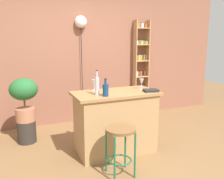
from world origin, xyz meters
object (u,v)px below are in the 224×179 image
Objects in this scene: potted_plant at (24,96)px; pendant_globe_light at (81,23)px; plant_stool at (27,131)px; bottle_spirits_clear at (97,86)px; wine_glass_left at (142,82)px; cookbook at (151,90)px; bar_stool at (120,140)px; wine_glass_center at (94,83)px; bottle_vinegar at (106,90)px; spice_shelf at (141,66)px.

pendant_globe_light is at bearing 29.86° from potted_plant.
plant_stool is 1.06× the size of bottle_spirits_clear.
wine_glass_left is at bearing 6.66° from bottle_spirits_clear.
wine_glass_left is (1.67, -0.85, 0.25)m from potted_plant.
pendant_globe_light reaches higher than cookbook.
cookbook is at bearing -31.46° from plant_stool.
bar_stool is 0.82m from bottle_spirits_clear.
wine_glass_center is 0.78× the size of cookbook.
bottle_vinegar is (0.99, -1.06, 0.83)m from plant_stool.
spice_shelf is 6.02× the size of bottle_spirits_clear.
plant_stool is at bearing 133.01° from bottle_vinegar.
wine_glass_center is at bearing -98.14° from pendant_globe_light.
bottle_spirits_clear is at bearing -135.25° from spice_shelf.
bottle_spirits_clear is (-0.08, 0.12, 0.04)m from bottle_vinegar.
spice_shelf is 1.69m from wine_glass_left.
pendant_globe_light is (1.16, 0.67, 1.19)m from potted_plant.
cookbook is at bearing 1.16° from bottle_vinegar.
potted_plant is at bearing 123.71° from bar_stool.
spice_shelf reaches higher than bottle_spirits_clear.
bar_stool is at bearing -80.51° from bottle_spirits_clear.
cookbook is at bearing 33.41° from bar_stool.
bottle_vinegar is at bearing -131.60° from spice_shelf.
spice_shelf is 2.94× the size of potted_plant.
potted_plant reaches higher than cookbook.
spice_shelf is at bearing 55.29° from bar_stool.
plant_stool is 1.67m from bottle_vinegar.
wine_glass_left reaches higher than bar_stool.
spice_shelf is 2.72m from plant_stool.
bar_stool is 1.84m from plant_stool.
potted_plant reaches higher than plant_stool.
bottle_spirits_clear is (-0.10, 0.57, 0.58)m from bar_stool.
pendant_globe_light reaches higher than plant_stool.
wine_glass_center is at bearing 78.64° from bottle_spirits_clear.
wine_glass_center is (0.97, -0.64, 0.25)m from potted_plant.
spice_shelf is at bearing 39.92° from wine_glass_center.
bar_stool is 0.97m from cookbook.
wine_glass_center reaches higher than cookbook.
spice_shelf is 5.67× the size of plant_stool.
pendant_globe_light is at bearing 81.27° from bottle_spirits_clear.
pendant_globe_light reaches higher than wine_glass_left.
plant_stool is at bearing 159.21° from cookbook.
wine_glass_left is at bearing -27.02° from potted_plant.
potted_plant is 3.37× the size of cookbook.
pendant_globe_light is (-0.51, 1.51, 0.94)m from wine_glass_left.
cookbook reaches higher than bar_stool.
spice_shelf is 8.58× the size of bottle_vinegar.
wine_glass_center reaches higher than potted_plant.
bar_stool is 3.78× the size of wine_glass_left.
bottle_vinegar is 0.15m from bottle_spirits_clear.
potted_plant is at bearing 0.00° from plant_stool.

